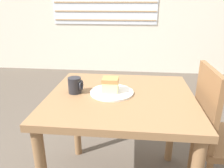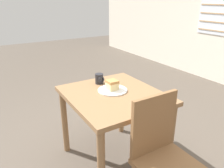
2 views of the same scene
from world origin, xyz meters
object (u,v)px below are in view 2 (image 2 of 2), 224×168
(dining_table_near, at_px, (114,105))
(chair_near_window, at_px, (163,155))
(plate, at_px, (113,90))
(coffee_mug, at_px, (99,79))
(cake_slice, at_px, (112,85))

(dining_table_near, relative_size, chair_near_window, 0.97)
(chair_near_window, bearing_deg, plate, 89.58)
(coffee_mug, bearing_deg, dining_table_near, -1.15)
(plate, distance_m, cake_slice, 0.05)
(cake_slice, bearing_deg, dining_table_near, -17.88)
(cake_slice, bearing_deg, coffee_mug, -175.81)
(dining_table_near, relative_size, cake_slice, 9.04)
(dining_table_near, relative_size, plate, 3.28)
(plate, xyz_separation_m, cake_slice, (-0.01, 0.00, 0.05))
(chair_near_window, bearing_deg, dining_table_near, 91.45)
(cake_slice, height_order, coffee_mug, same)
(chair_near_window, xyz_separation_m, cake_slice, (-0.71, 0.01, 0.30))
(plate, bearing_deg, cake_slice, 177.37)
(dining_table_near, bearing_deg, chair_near_window, 1.45)
(dining_table_near, height_order, coffee_mug, coffee_mug)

